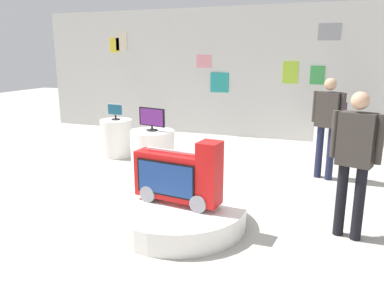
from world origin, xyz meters
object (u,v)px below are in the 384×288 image
(shopper_browsing_near_truck, at_px, (355,155))
(display_pedestal_right_rear, at_px, (153,152))
(tv_on_left_rear, at_px, (336,110))
(shopper_browsing_rear, at_px, (327,121))
(display_pedestal_left_rear, at_px, (333,137))
(display_pedestal_center_rear, at_px, (117,138))
(tv_on_right_rear, at_px, (152,118))
(tv_on_center_rear, at_px, (115,111))
(novelty_firetruck_tv, at_px, (179,178))
(main_display_pedestal, at_px, (178,213))

(shopper_browsing_near_truck, bearing_deg, display_pedestal_right_rear, 155.56)
(tv_on_left_rear, bearing_deg, shopper_browsing_rear, -94.95)
(display_pedestal_right_rear, bearing_deg, display_pedestal_left_rear, 38.08)
(display_pedestal_center_rear, relative_size, tv_on_right_rear, 1.41)
(tv_on_right_rear, bearing_deg, shopper_browsing_near_truck, -24.39)
(display_pedestal_center_rear, bearing_deg, display_pedestal_left_rear, 21.01)
(tv_on_center_rear, xyz_separation_m, shopper_browsing_near_truck, (4.47, -2.24, 0.05))
(display_pedestal_left_rear, distance_m, tv_on_right_rear, 3.97)
(display_pedestal_left_rear, bearing_deg, display_pedestal_right_rear, -141.92)
(tv_on_left_rear, bearing_deg, display_pedestal_center_rear, -159.04)
(novelty_firetruck_tv, bearing_deg, shopper_browsing_rear, 56.60)
(display_pedestal_center_rear, xyz_separation_m, display_pedestal_right_rear, (1.21, -0.77, 0.00))
(tv_on_center_rear, bearing_deg, display_pedestal_left_rear, 21.06)
(display_pedestal_left_rear, relative_size, display_pedestal_center_rear, 1.04)
(display_pedestal_center_rear, bearing_deg, display_pedestal_right_rear, -32.32)
(novelty_firetruck_tv, xyz_separation_m, shopper_browsing_rear, (1.68, 2.54, 0.39))
(tv_on_left_rear, distance_m, shopper_browsing_near_truck, 3.90)
(novelty_firetruck_tv, xyz_separation_m, tv_on_right_rear, (-1.26, 1.85, 0.37))
(tv_on_right_rear, bearing_deg, main_display_pedestal, -56.03)
(display_pedestal_left_rear, height_order, display_pedestal_center_rear, same)
(display_pedestal_left_rear, xyz_separation_m, display_pedestal_center_rear, (-4.30, -1.65, 0.00))
(display_pedestal_left_rear, xyz_separation_m, tv_on_center_rear, (-4.30, -1.65, 0.57))
(display_pedestal_center_rear, distance_m, tv_on_right_rear, 1.56)
(display_pedestal_left_rear, xyz_separation_m, tv_on_left_rear, (0.00, -0.00, 0.58))
(display_pedestal_right_rear, relative_size, shopper_browsing_near_truck, 0.46)
(tv_on_center_rear, distance_m, display_pedestal_right_rear, 1.54)
(display_pedestal_center_rear, xyz_separation_m, tv_on_center_rear, (0.00, -0.00, 0.57))
(display_pedestal_left_rear, height_order, tv_on_right_rear, tv_on_right_rear)
(display_pedestal_center_rear, height_order, shopper_browsing_near_truck, shopper_browsing_near_truck)
(tv_on_center_rear, bearing_deg, display_pedestal_right_rear, -32.19)
(display_pedestal_center_rear, xyz_separation_m, tv_on_right_rear, (1.21, -0.77, 0.61))
(main_display_pedestal, bearing_deg, display_pedestal_center_rear, 133.22)
(tv_on_left_rear, relative_size, shopper_browsing_near_truck, 0.25)
(display_pedestal_right_rear, distance_m, shopper_browsing_rear, 3.08)
(shopper_browsing_rear, bearing_deg, main_display_pedestal, -123.82)
(novelty_firetruck_tv, height_order, tv_on_right_rear, tv_on_right_rear)
(novelty_firetruck_tv, xyz_separation_m, shopper_browsing_near_truck, (1.99, 0.37, 0.39))
(shopper_browsing_rear, bearing_deg, display_pedestal_right_rear, -166.72)
(display_pedestal_left_rear, bearing_deg, main_display_pedestal, -113.44)
(novelty_firetruck_tv, distance_m, display_pedestal_center_rear, 3.61)
(main_display_pedestal, xyz_separation_m, shopper_browsing_near_truck, (2.01, 0.36, 0.87))
(tv_on_right_rear, bearing_deg, display_pedestal_left_rear, 38.13)
(display_pedestal_left_rear, relative_size, display_pedestal_right_rear, 1.01)
(tv_on_left_rear, distance_m, display_pedestal_center_rear, 4.64)
(display_pedestal_left_rear, bearing_deg, tv_on_right_rear, -141.87)
(shopper_browsing_near_truck, bearing_deg, main_display_pedestal, -169.79)
(novelty_firetruck_tv, xyz_separation_m, tv_on_center_rear, (-2.47, 2.61, 0.33))
(display_pedestal_left_rear, height_order, shopper_browsing_rear, shopper_browsing_rear)
(main_display_pedestal, distance_m, display_pedestal_center_rear, 3.59)
(shopper_browsing_rear, bearing_deg, shopper_browsing_near_truck, -81.72)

